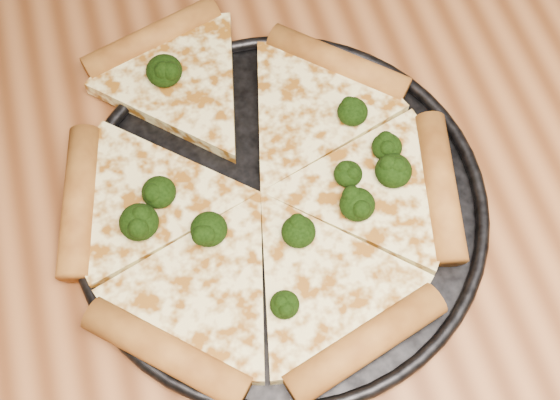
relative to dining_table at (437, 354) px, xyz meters
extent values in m
cube|color=#9A5A2F|center=(0.00, 0.00, 0.07)|extent=(1.20, 0.90, 0.04)
cylinder|color=black|center=(-0.11, 0.14, 0.09)|extent=(0.34, 0.34, 0.01)
torus|color=black|center=(-0.11, 0.14, 0.10)|extent=(0.35, 0.35, 0.01)
cylinder|color=#B7722D|center=(-0.02, 0.26, 0.11)|extent=(0.12, 0.11, 0.03)
cylinder|color=#B7722D|center=(-0.18, 0.33, 0.11)|extent=(0.14, 0.07, 0.03)
cylinder|color=#B7722D|center=(-0.27, 0.18, 0.11)|extent=(0.06, 0.14, 0.03)
cylinder|color=#B7722D|center=(-0.23, 0.04, 0.11)|extent=(0.12, 0.11, 0.03)
cylinder|color=#B7722D|center=(-0.08, 0.00, 0.11)|extent=(0.14, 0.07, 0.03)
cylinder|color=#B7722D|center=(0.02, 0.11, 0.11)|extent=(0.06, 0.14, 0.03)
ellipsoid|color=black|center=(-0.05, 0.11, 0.12)|extent=(0.03, 0.03, 0.02)
ellipsoid|color=black|center=(-0.01, 0.16, 0.12)|extent=(0.03, 0.03, 0.02)
ellipsoid|color=black|center=(-0.01, 0.13, 0.12)|extent=(0.03, 0.03, 0.02)
ellipsoid|color=black|center=(-0.21, 0.17, 0.12)|extent=(0.03, 0.03, 0.02)
ellipsoid|color=black|center=(-0.17, 0.12, 0.12)|extent=(0.03, 0.03, 0.02)
ellipsoid|color=black|center=(-0.23, 0.15, 0.12)|extent=(0.03, 0.03, 0.02)
ellipsoid|color=black|center=(-0.13, 0.05, 0.12)|extent=(0.02, 0.02, 0.02)
ellipsoid|color=black|center=(-0.05, 0.14, 0.12)|extent=(0.02, 0.02, 0.02)
ellipsoid|color=black|center=(-0.18, 0.29, 0.12)|extent=(0.03, 0.03, 0.02)
ellipsoid|color=black|center=(-0.10, 0.10, 0.12)|extent=(0.03, 0.03, 0.02)
ellipsoid|color=black|center=(-0.03, 0.20, 0.12)|extent=(0.03, 0.03, 0.02)
camera|label=1|loc=(-0.18, -0.12, 0.65)|focal=46.06mm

